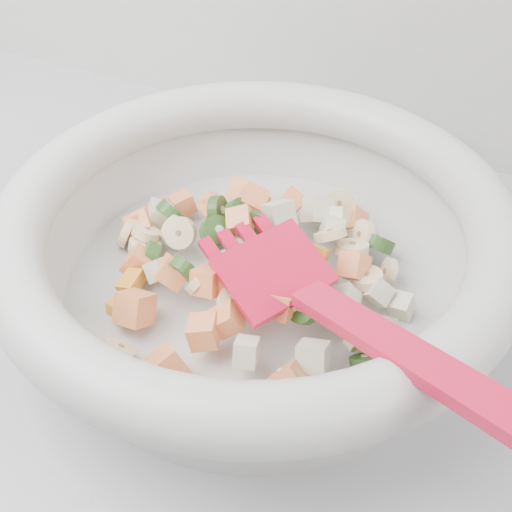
% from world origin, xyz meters
% --- Properties ---
extents(mixing_bowl, '(0.47, 0.40, 0.15)m').
position_xyz_m(mixing_bowl, '(0.05, 1.45, 0.96)').
color(mixing_bowl, silver).
rests_on(mixing_bowl, counter).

